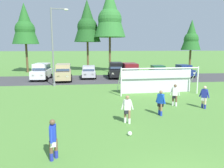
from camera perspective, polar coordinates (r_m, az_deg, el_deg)
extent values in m
plane|color=#518438|center=(20.79, 1.25, -2.46)|extent=(400.00, 400.00, 0.00)
cube|color=#3D3D3F|center=(30.09, -1.33, 1.35)|extent=(52.00, 8.40, 0.01)
sphere|color=white|center=(11.23, 4.64, -12.70)|extent=(0.22, 0.22, 0.22)
sphere|color=black|center=(11.22, 4.64, -12.68)|extent=(0.08, 0.08, 0.08)
sphere|color=red|center=(11.24, 4.95, -12.68)|extent=(0.07, 0.07, 0.07)
cylinder|color=white|center=(22.06, 21.36, 0.80)|extent=(0.12, 0.12, 2.44)
cylinder|color=white|center=(19.39, 2.39, 0.32)|extent=(0.12, 0.12, 2.44)
cylinder|color=white|center=(20.29, 12.62, 3.98)|extent=(7.32, 0.42, 0.12)
cylinder|color=white|center=(22.81, 20.23, 1.45)|extent=(0.16, 1.95, 2.46)
cylinder|color=white|center=(20.24, 1.88, 1.07)|extent=(0.16, 1.95, 2.46)
cube|color=silver|center=(21.38, 11.49, 0.68)|extent=(6.95, 0.33, 2.20)
cylinder|color=brown|center=(9.32, -14.36, -15.92)|extent=(0.14, 0.14, 0.80)
cylinder|color=brown|center=(9.16, -15.52, -16.46)|extent=(0.14, 0.14, 0.80)
cylinder|color=#232D99|center=(9.43, -14.30, -17.24)|extent=(0.15, 0.15, 0.32)
cylinder|color=#232D99|center=(9.26, -15.45, -17.80)|extent=(0.15, 0.15, 0.32)
cube|color=silver|center=(9.10, -15.03, -14.37)|extent=(0.24, 0.35, 0.28)
cube|color=#1E38B7|center=(8.96, -15.13, -12.15)|extent=(0.26, 0.39, 0.60)
sphere|color=brown|center=(8.81, -15.26, -9.55)|extent=(0.22, 0.22, 0.22)
cylinder|color=#1E38B7|center=(9.19, -14.75, -11.69)|extent=(0.10, 0.23, 0.55)
cylinder|color=#1E38B7|center=(8.74, -15.53, -12.88)|extent=(0.10, 0.23, 0.55)
cylinder|color=#936B4C|center=(14.44, 12.67, -6.55)|extent=(0.14, 0.14, 0.80)
cylinder|color=#936B4C|center=(14.65, 12.23, -6.29)|extent=(0.14, 0.14, 0.80)
cylinder|color=#1E38B7|center=(14.50, 12.63, -7.46)|extent=(0.15, 0.15, 0.32)
cylinder|color=#1E38B7|center=(14.72, 12.20, -7.19)|extent=(0.15, 0.15, 0.32)
cube|color=black|center=(14.46, 12.50, -5.20)|extent=(0.39, 0.40, 0.28)
cube|color=blue|center=(14.37, 12.55, -3.74)|extent=(0.44, 0.44, 0.60)
sphere|color=#936B4C|center=(14.28, 12.61, -2.06)|extent=(0.22, 0.22, 0.22)
cylinder|color=blue|center=(14.23, 13.38, -3.98)|extent=(0.22, 0.23, 0.55)
cylinder|color=blue|center=(14.52, 11.73, -3.65)|extent=(0.22, 0.23, 0.55)
cylinder|color=#936B4C|center=(12.75, 4.50, -8.52)|extent=(0.14, 0.14, 0.80)
cylinder|color=#936B4C|center=(12.90, 3.44, -8.30)|extent=(0.14, 0.14, 0.80)
cylinder|color=white|center=(12.83, 4.49, -9.54)|extent=(0.15, 0.15, 0.32)
cylinder|color=white|center=(12.97, 3.42, -9.31)|extent=(0.15, 0.15, 0.32)
cube|color=black|center=(12.73, 3.98, -7.04)|extent=(0.34, 0.23, 0.28)
cube|color=silver|center=(12.62, 4.00, -5.39)|extent=(0.38, 0.25, 0.60)
sphere|color=#936B4C|center=(12.52, 4.03, -3.49)|extent=(0.22, 0.22, 0.22)
cylinder|color=silver|center=(12.64, 5.15, -5.48)|extent=(0.23, 0.09, 0.55)
cylinder|color=silver|center=(12.62, 2.85, -5.48)|extent=(0.23, 0.09, 0.55)
cylinder|color=brown|center=(16.98, 16.33, -4.26)|extent=(0.14, 0.14, 0.80)
cylinder|color=brown|center=(17.11, 15.57, -4.12)|extent=(0.14, 0.14, 0.80)
cylinder|color=white|center=(17.04, 16.29, -5.04)|extent=(0.15, 0.15, 0.32)
cylinder|color=white|center=(17.17, 15.54, -4.89)|extent=(0.15, 0.15, 0.32)
cube|color=black|center=(16.97, 16.00, -3.14)|extent=(0.38, 0.29, 0.28)
cube|color=silver|center=(16.89, 16.06, -1.88)|extent=(0.42, 0.32, 0.60)
sphere|color=brown|center=(16.81, 16.13, -0.44)|extent=(0.22, 0.22, 0.22)
cylinder|color=silver|center=(16.90, 16.92, -1.98)|extent=(0.24, 0.14, 0.55)
cylinder|color=silver|center=(16.89, 15.20, -1.91)|extent=(0.24, 0.14, 0.55)
cylinder|color=beige|center=(16.98, 23.05, -4.65)|extent=(0.14, 0.14, 0.80)
cylinder|color=beige|center=(17.13, 22.46, -4.48)|extent=(0.14, 0.14, 0.80)
cylinder|color=#232D99|center=(17.04, 22.99, -5.43)|extent=(0.15, 0.15, 0.32)
cylinder|color=#232D99|center=(17.19, 22.41, -5.26)|extent=(0.15, 0.15, 0.32)
cube|color=silver|center=(16.99, 22.82, -3.52)|extent=(0.40, 0.39, 0.28)
cube|color=#232D99|center=(16.91, 22.91, -2.26)|extent=(0.45, 0.43, 0.60)
sphere|color=beige|center=(16.83, 23.00, -0.83)|extent=(0.22, 0.22, 0.22)
cylinder|color=#232D99|center=(16.83, 23.71, -2.44)|extent=(0.23, 0.22, 0.55)
cylinder|color=#232D99|center=(16.99, 22.10, -2.22)|extent=(0.23, 0.22, 0.55)
cube|color=silver|center=(30.71, -17.82, 2.59)|extent=(2.13, 4.69, 1.00)
cube|color=silver|center=(30.81, -17.82, 4.33)|extent=(1.90, 3.08, 0.84)
cube|color=#28384C|center=(29.44, -18.47, 4.03)|extent=(1.63, 0.46, 0.71)
cube|color=#28384C|center=(30.61, -16.21, 4.38)|extent=(0.17, 2.55, 0.59)
cube|color=white|center=(28.40, -17.87, 2.14)|extent=(0.28, 0.09, 0.20)
cube|color=white|center=(28.67, -19.90, 2.10)|extent=(0.28, 0.09, 0.20)
cube|color=#B21414|center=(32.78, -16.01, 3.19)|extent=(0.28, 0.09, 0.20)
cube|color=#B21414|center=(33.01, -17.79, 3.14)|extent=(0.28, 0.09, 0.20)
cylinder|color=black|center=(29.18, -16.61, 1.31)|extent=(0.27, 0.65, 0.64)
cylinder|color=black|center=(29.65, -20.20, 1.24)|extent=(0.27, 0.65, 0.64)
cylinder|color=black|center=(31.94, -15.52, 2.05)|extent=(0.27, 0.65, 0.64)
cylinder|color=black|center=(32.38, -18.82, 1.99)|extent=(0.27, 0.65, 0.64)
cube|color=tan|center=(29.01, -12.49, 2.43)|extent=(2.12, 4.69, 1.00)
cube|color=tan|center=(29.11, -12.54, 4.28)|extent=(1.89, 3.08, 0.84)
cube|color=#28384C|center=(27.70, -12.67, 3.96)|extent=(1.63, 0.46, 0.71)
cube|color=#28384C|center=(29.08, -10.80, 4.33)|extent=(0.17, 2.55, 0.59)
cube|color=white|center=(26.74, -11.59, 1.97)|extent=(0.28, 0.09, 0.20)
cube|color=white|center=(26.80, -13.83, 1.90)|extent=(0.28, 0.09, 0.20)
cube|color=#B21414|center=(31.23, -11.35, 3.07)|extent=(0.28, 0.09, 0.20)
cube|color=#B21414|center=(31.27, -13.27, 3.01)|extent=(0.28, 0.09, 0.20)
cylinder|color=black|center=(27.63, -10.62, 1.09)|extent=(0.27, 0.65, 0.64)
cylinder|color=black|center=(27.73, -14.55, 0.98)|extent=(0.27, 0.65, 0.64)
cylinder|color=black|center=(30.46, -10.55, 1.89)|extent=(0.27, 0.65, 0.64)
cylinder|color=black|center=(30.55, -14.12, 1.78)|extent=(0.27, 0.65, 0.64)
cube|color=#B2B2BC|center=(31.00, -6.06, 2.84)|extent=(1.90, 4.24, 0.76)
cube|color=#B2B2BC|center=(31.07, -6.08, 4.15)|extent=(1.70, 2.14, 0.64)
cube|color=#28384C|center=(30.11, -6.09, 3.94)|extent=(1.54, 0.35, 0.55)
cube|color=#28384C|center=(31.08, -4.53, 4.18)|extent=(0.08, 1.79, 0.45)
cube|color=white|center=(28.95, -5.10, 2.47)|extent=(0.28, 0.09, 0.20)
cube|color=white|center=(28.96, -7.06, 2.44)|extent=(0.28, 0.09, 0.20)
cube|color=#B21414|center=(33.04, -5.18, 3.37)|extent=(0.28, 0.09, 0.20)
cube|color=#B21414|center=(33.05, -6.90, 3.34)|extent=(0.28, 0.09, 0.20)
cylinder|color=black|center=(29.76, -4.33, 1.84)|extent=(0.25, 0.65, 0.64)
cylinder|color=black|center=(29.78, -7.79, 1.78)|extent=(0.25, 0.65, 0.64)
cylinder|color=black|center=(32.34, -4.44, 2.47)|extent=(0.25, 0.65, 0.64)
cylinder|color=black|center=(32.36, -7.63, 2.42)|extent=(0.25, 0.65, 0.64)
cube|color=black|center=(31.14, 0.97, 3.15)|extent=(2.23, 4.73, 1.00)
cube|color=black|center=(31.24, 0.96, 4.86)|extent=(1.96, 3.12, 0.84)
cube|color=#28384C|center=(29.83, 1.13, 4.59)|extent=(1.64, 0.50, 0.71)
cube|color=#28384C|center=(31.31, 2.57, 4.87)|extent=(0.23, 2.55, 0.59)
cube|color=white|center=(28.93, 2.30, 2.74)|extent=(0.29, 0.10, 0.20)
cube|color=white|center=(28.86, 0.23, 2.73)|extent=(0.29, 0.10, 0.20)
cube|color=#B21414|center=(33.41, 1.62, 3.68)|extent=(0.29, 0.10, 0.20)
cube|color=#B21414|center=(33.35, -0.17, 3.67)|extent=(0.29, 0.10, 0.20)
cylinder|color=black|center=(29.87, 2.97, 1.89)|extent=(0.29, 0.66, 0.64)
cylinder|color=black|center=(29.74, -0.68, 1.86)|extent=(0.29, 0.66, 0.64)
cylinder|color=black|center=(32.68, 2.47, 2.57)|extent=(0.29, 0.66, 0.64)
cylinder|color=black|center=(32.56, -0.86, 2.55)|extent=(0.29, 0.66, 0.64)
cube|color=maroon|center=(29.68, 4.75, 2.79)|extent=(1.98, 4.63, 1.00)
cube|color=maroon|center=(29.78, 4.70, 4.59)|extent=(1.80, 3.03, 0.84)
cube|color=#28384C|center=(28.40, 5.23, 4.30)|extent=(1.62, 0.41, 0.71)
cube|color=#28384C|center=(29.96, 6.37, 4.60)|extent=(0.08, 2.55, 0.59)
cube|color=white|center=(27.59, 6.68, 2.33)|extent=(0.28, 0.08, 0.20)
cube|color=white|center=(27.38, 4.55, 2.31)|extent=(0.28, 0.08, 0.20)
cube|color=#B21414|center=(31.98, 4.92, 3.38)|extent=(0.28, 0.08, 0.20)
cube|color=#B21414|center=(31.80, 3.07, 3.36)|extent=(0.28, 0.08, 0.20)
cylinder|color=black|center=(28.56, 7.13, 1.46)|extent=(0.25, 0.64, 0.64)
cylinder|color=black|center=(28.19, 3.37, 1.41)|extent=(0.25, 0.64, 0.64)
cylinder|color=black|center=(31.32, 5.96, 2.21)|extent=(0.25, 0.64, 0.64)
cylinder|color=black|center=(30.98, 2.52, 2.17)|extent=(0.25, 0.64, 0.64)
cube|color=#194C2D|center=(31.96, 11.85, 2.89)|extent=(2.10, 4.32, 0.76)
cube|color=#194C2D|center=(32.03, 11.83, 4.17)|extent=(1.80, 2.21, 0.64)
cube|color=#28384C|center=(31.10, 12.27, 3.95)|extent=(1.55, 0.42, 0.55)
cube|color=#28384C|center=(32.25, 13.27, 4.15)|extent=(0.17, 1.78, 0.45)
cube|color=white|center=(30.12, 13.75, 2.51)|extent=(0.29, 0.10, 0.20)
cube|color=white|center=(29.85, 11.93, 2.52)|extent=(0.29, 0.10, 0.20)
cube|color=#B21414|center=(34.06, 11.79, 3.39)|extent=(0.29, 0.10, 0.20)
cube|color=#B21414|center=(33.82, 10.17, 3.40)|extent=(0.29, 0.10, 0.20)
cylinder|color=black|center=(31.01, 14.04, 1.90)|extent=(0.29, 0.66, 0.64)
cylinder|color=black|center=(30.54, 10.80, 1.90)|extent=(0.29, 0.66, 0.64)
cylinder|color=black|center=(33.49, 12.76, 2.51)|extent=(0.29, 0.66, 0.64)
cylinder|color=black|center=(33.05, 9.75, 2.52)|extent=(0.29, 0.66, 0.64)
cube|color=navy|center=(34.19, 18.18, 3.05)|extent=(1.91, 4.24, 0.76)
cube|color=navy|center=(34.25, 18.13, 4.24)|extent=(1.71, 2.14, 0.64)
cube|color=#28384C|center=(33.39, 18.87, 4.04)|extent=(1.54, 0.35, 0.55)
cube|color=#28384C|center=(34.63, 19.37, 4.23)|extent=(0.08, 1.79, 0.45)
cube|color=white|center=(32.60, 20.57, 2.70)|extent=(0.28, 0.09, 0.20)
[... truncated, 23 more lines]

